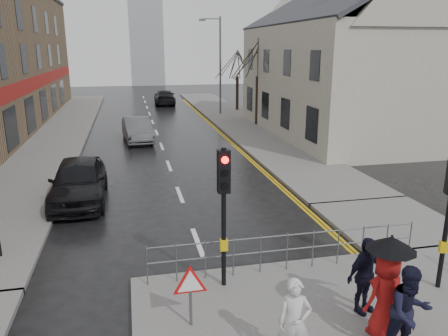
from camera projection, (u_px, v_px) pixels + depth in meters
name	position (u px, v px, depth m)	size (l,w,h in m)	color
ground	(217.00, 295.00, 10.37)	(120.00, 120.00, 0.00)	black
left_pavement	(61.00, 130.00, 30.66)	(4.00, 44.00, 0.14)	#605E5B
right_pavement	(234.00, 119.00, 35.23)	(4.00, 40.00, 0.14)	#605E5B
pavement_bridge_right	(390.00, 222.00, 14.52)	(4.00, 4.20, 0.14)	#605E5B
building_right_cream	(341.00, 62.00, 28.52)	(9.00, 16.40, 10.10)	#BBB6A3
church_tower	(145.00, 25.00, 66.63)	(5.00, 5.00, 18.00)	#989BA1
traffic_signal_near_left	(224.00, 194.00, 9.94)	(0.28, 0.27, 3.40)	black
guard_railing_front	(287.00, 243.00, 11.11)	(7.14, 0.04, 1.00)	#595B5E
warning_sign	(190.00, 286.00, 8.80)	(0.80, 0.07, 1.35)	#595B5E
street_lamp	(218.00, 59.00, 36.67)	(1.83, 0.25, 8.00)	#595B5E
tree_near	(258.00, 55.00, 31.26)	(2.40, 2.40, 6.58)	black
tree_far	(237.00, 62.00, 39.08)	(2.40, 2.40, 5.64)	black
pedestrian_a	(294.00, 322.00, 7.78)	(0.60, 0.39, 1.64)	silver
pedestrian_b	(409.00, 312.00, 7.92)	(0.87, 0.68, 1.79)	black
pedestrian_with_umbrella	(387.00, 284.00, 8.43)	(0.98, 0.96, 2.13)	#9F1312
pedestrian_d	(365.00, 275.00, 9.29)	(1.01, 0.42, 1.72)	black
car_parked	(79.00, 181.00, 16.43)	(1.96, 4.87, 1.66)	black
car_mid	(137.00, 130.00, 27.13)	(1.56, 4.47, 1.47)	#4B4E51
car_far	(165.00, 97.00, 44.60)	(2.05, 5.04, 1.46)	black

